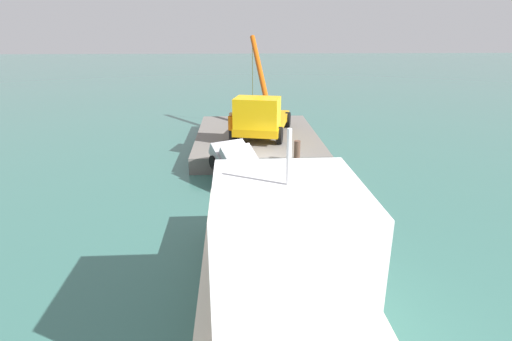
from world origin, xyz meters
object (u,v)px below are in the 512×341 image
crane_truck (261,115)px  dock_worker (231,128)px  salvaged_car (244,176)px  moored_yacht (274,261)px

crane_truck → dock_worker: bearing=-49.2°
crane_truck → salvaged_car: bearing=-9.9°
crane_truck → salvaged_car: size_ratio=2.14×
crane_truck → moored_yacht: size_ratio=0.74×
dock_worker → salvaged_car: bearing=7.5°
moored_yacht → dock_worker: bearing=-173.7°
dock_worker → moored_yacht: (12.54, 1.38, -0.98)m
dock_worker → salvaged_car: size_ratio=0.39×
dock_worker → crane_truck: bearing=130.8°
crane_truck → moored_yacht: 14.16m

